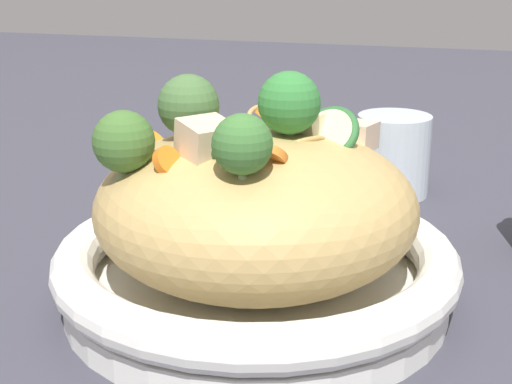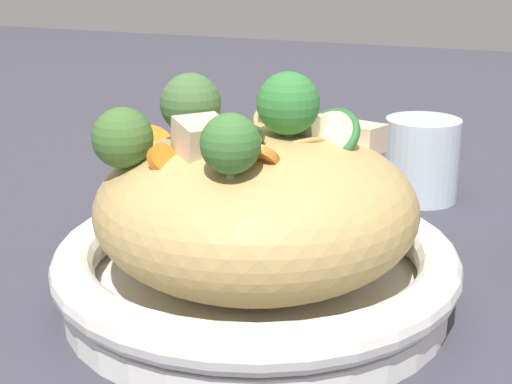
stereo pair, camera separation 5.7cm
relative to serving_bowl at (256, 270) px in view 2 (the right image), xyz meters
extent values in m
plane|color=#3A3A45|center=(0.00, 0.00, -0.03)|extent=(3.00, 3.00, 0.00)
cylinder|color=white|center=(0.00, 0.00, -0.02)|extent=(0.29, 0.29, 0.02)
torus|color=white|center=(0.00, 0.00, 0.01)|extent=(0.31, 0.31, 0.03)
ellipsoid|color=tan|center=(0.00, 0.00, 0.05)|extent=(0.24, 0.24, 0.12)
torus|color=tan|center=(0.00, 0.00, 0.10)|extent=(0.08, 0.08, 0.02)
torus|color=tan|center=(-0.01, -0.06, 0.10)|extent=(0.08, 0.08, 0.03)
torus|color=tan|center=(-0.03, -0.01, 0.10)|extent=(0.07, 0.07, 0.03)
cone|color=#95B372|center=(0.05, 0.01, 0.10)|extent=(0.03, 0.03, 0.02)
sphere|color=#476D3A|center=(0.05, 0.01, 0.13)|extent=(0.06, 0.06, 0.05)
cone|color=#98B46F|center=(0.08, 0.05, 0.08)|extent=(0.03, 0.03, 0.02)
sphere|color=#426C2F|center=(0.08, 0.05, 0.11)|extent=(0.06, 0.06, 0.04)
cone|color=#92AF6A|center=(-0.01, 0.07, 0.10)|extent=(0.02, 0.02, 0.02)
sphere|color=#3E7435|center=(-0.01, 0.07, 0.12)|extent=(0.05, 0.05, 0.04)
cone|color=#8FAD71|center=(-0.02, 0.00, 0.11)|extent=(0.03, 0.03, 0.02)
sphere|color=#347E38|center=(-0.02, 0.00, 0.13)|extent=(0.06, 0.06, 0.04)
cylinder|color=orange|center=(0.01, 0.04, 0.11)|extent=(0.04, 0.04, 0.02)
cylinder|color=orange|center=(0.00, -0.04, 0.11)|extent=(0.04, 0.04, 0.02)
cylinder|color=orange|center=(0.09, -0.01, 0.09)|extent=(0.03, 0.03, 0.02)
cylinder|color=orange|center=(0.05, 0.06, 0.10)|extent=(0.02, 0.03, 0.02)
cylinder|color=orange|center=(-0.02, 0.05, 0.11)|extent=(0.03, 0.03, 0.02)
cylinder|color=#C0E29D|center=(0.00, 0.04, 0.11)|extent=(0.05, 0.05, 0.03)
torus|color=#356133|center=(0.00, 0.04, 0.11)|extent=(0.05, 0.06, 0.04)
cylinder|color=beige|center=(-0.05, -0.02, 0.11)|extent=(0.04, 0.04, 0.03)
torus|color=#2C6631|center=(-0.05, -0.02, 0.11)|extent=(0.05, 0.05, 0.04)
cube|color=beige|center=(-0.06, -0.06, 0.10)|extent=(0.04, 0.04, 0.02)
cube|color=beige|center=(0.02, 0.04, 0.11)|extent=(0.05, 0.05, 0.03)
cube|color=beige|center=(-0.03, -0.02, 0.11)|extent=(0.03, 0.03, 0.02)
cylinder|color=silver|center=(-0.07, -0.30, 0.02)|extent=(0.08, 0.08, 0.09)
camera|label=1|loc=(-0.15, 0.52, 0.24)|focal=54.20mm
camera|label=2|loc=(-0.20, 0.50, 0.24)|focal=54.20mm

